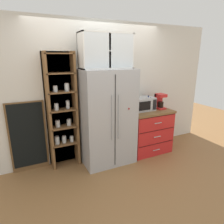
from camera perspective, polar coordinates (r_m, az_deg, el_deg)
name	(u,v)px	position (r m, az deg, el deg)	size (l,w,h in m)	color
ground_plane	(108,160)	(3.89, -1.19, -13.81)	(10.77, 10.77, 0.00)	olive
wall_back_cream	(99,91)	(3.80, -3.84, 5.98)	(5.07, 0.10, 2.55)	silver
refrigerator	(107,117)	(3.57, -1.44, -1.52)	(0.93, 0.67, 1.72)	#ADAFB5
pantry_shelf_column	(62,110)	(3.54, -14.34, 0.48)	(0.53, 0.29, 2.01)	brown
counter_cabinet	(148,130)	(4.17, 10.26, -5.24)	(0.88, 0.65, 0.88)	red
microwave	(143,104)	(3.97, 8.87, 2.36)	(0.44, 0.33, 0.26)	#ADAFB5
coffee_maker	(160,101)	(4.17, 13.63, 3.09)	(0.17, 0.20, 0.31)	red
mug_charcoal	(148,107)	(4.05, 10.30, 1.32)	(0.12, 0.09, 0.09)	#2D2D33
mug_cream	(147,107)	(4.07, 10.11, 1.47)	(0.12, 0.08, 0.10)	silver
bottle_green	(150,105)	(3.97, 11.00, 2.03)	(0.07, 0.07, 0.26)	#285B33
bottle_cobalt	(148,103)	(4.03, 10.38, 2.46)	(0.06, 0.06, 0.29)	navy
upper_cabinet	(105,51)	(3.45, -1.92, 17.20)	(0.89, 0.32, 0.58)	silver
chalkboard_menu	(28,137)	(3.65, -23.09, -6.58)	(0.60, 0.04, 1.22)	brown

